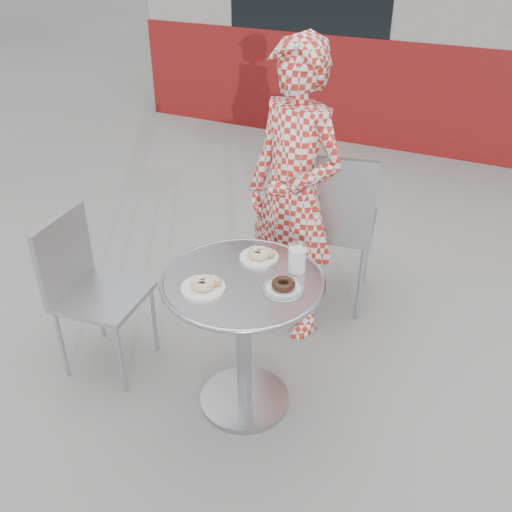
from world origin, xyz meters
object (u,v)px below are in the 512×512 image
at_px(bistro_table, 243,312).
at_px(plate_far, 260,255).
at_px(chair_far, 330,254).
at_px(plate_checker, 283,287).
at_px(seated_person, 294,196).
at_px(chair_left, 106,323).
at_px(milk_cup, 297,259).
at_px(plate_near, 204,285).

height_order(bistro_table, plate_far, plate_far).
bearing_deg(plate_far, chair_far, 85.61).
bearing_deg(plate_checker, seated_person, 109.65).
xyz_separation_m(bistro_table, chair_far, (0.05, 0.99, -0.23)).
relative_size(bistro_table, chair_left, 0.87).
bearing_deg(milk_cup, chair_left, -167.50).
distance_m(plate_far, plate_near, 0.32).
height_order(chair_far, plate_checker, chair_far).
height_order(chair_left, seated_person, seated_person).
bearing_deg(chair_left, bistro_table, -92.76).
relative_size(chair_left, milk_cup, 6.40).
xyz_separation_m(seated_person, plate_far, (0.05, -0.49, -0.06)).
bearing_deg(chair_far, plate_far, 74.50).
bearing_deg(seated_person, plate_far, -64.54).
bearing_deg(plate_far, plate_near, -107.88).
relative_size(bistro_table, chair_far, 0.73).
relative_size(plate_far, milk_cup, 1.36).
bearing_deg(plate_near, chair_far, 81.79).
bearing_deg(plate_far, milk_cup, -7.05).
relative_size(chair_far, chair_left, 1.19).
relative_size(seated_person, plate_near, 8.67).
distance_m(chair_far, chair_left, 1.31).
height_order(plate_far, plate_checker, plate_far).
distance_m(seated_person, plate_near, 0.80).
xyz_separation_m(plate_far, plate_near, (-0.10, -0.31, 0.00)).
bearing_deg(bistro_table, seated_person, 94.98).
height_order(bistro_table, chair_far, chair_far).
bearing_deg(plate_far, bistro_table, -87.36).
xyz_separation_m(plate_near, milk_cup, (0.28, 0.29, 0.04)).
xyz_separation_m(bistro_table, chair_left, (-0.74, -0.05, -0.28)).
bearing_deg(plate_far, seated_person, 95.81).
relative_size(chair_far, plate_far, 5.63).
bearing_deg(seated_person, milk_cup, -46.12).
height_order(chair_left, plate_checker, chair_left).
bearing_deg(chair_far, milk_cup, 87.00).
bearing_deg(milk_cup, chair_far, 98.11).
height_order(bistro_table, milk_cup, milk_cup).
xyz_separation_m(chair_far, chair_left, (-0.80, -1.04, -0.05)).
bearing_deg(plate_checker, bistro_table, -179.58).
bearing_deg(milk_cup, bistro_table, -138.58).
distance_m(plate_near, milk_cup, 0.40).
distance_m(seated_person, plate_checker, 0.71).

